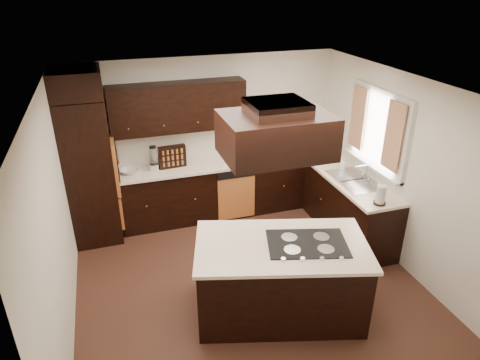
# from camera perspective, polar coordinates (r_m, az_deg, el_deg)

# --- Properties ---
(floor) EXTENTS (4.20, 4.20, 0.02)m
(floor) POSITION_cam_1_polar(r_m,az_deg,el_deg) (5.69, 0.91, -13.28)
(floor) COLOR brown
(floor) RESTS_ON ground
(ceiling) EXTENTS (4.20, 4.20, 0.02)m
(ceiling) POSITION_cam_1_polar(r_m,az_deg,el_deg) (4.54, 1.13, 12.25)
(ceiling) COLOR silver
(ceiling) RESTS_ON ground
(wall_back) EXTENTS (4.20, 0.02, 2.50)m
(wall_back) POSITION_cam_1_polar(r_m,az_deg,el_deg) (6.86, -4.68, 5.86)
(wall_back) COLOR silver
(wall_back) RESTS_ON ground
(wall_front) EXTENTS (4.20, 0.02, 2.50)m
(wall_front) POSITION_cam_1_polar(r_m,az_deg,el_deg) (3.42, 12.98, -17.73)
(wall_front) COLOR silver
(wall_front) RESTS_ON ground
(wall_left) EXTENTS (0.02, 4.20, 2.50)m
(wall_left) POSITION_cam_1_polar(r_m,az_deg,el_deg) (4.83, -23.56, -5.35)
(wall_left) COLOR silver
(wall_left) RESTS_ON ground
(wall_right) EXTENTS (0.02, 4.20, 2.50)m
(wall_right) POSITION_cam_1_polar(r_m,az_deg,el_deg) (5.95, 20.64, 1.04)
(wall_right) COLOR silver
(wall_right) RESTS_ON ground
(oven_column) EXTENTS (0.65, 0.75, 2.12)m
(oven_column) POSITION_cam_1_polar(r_m,az_deg,el_deg) (6.41, -19.35, 1.14)
(oven_column) COLOR black
(oven_column) RESTS_ON floor
(wall_oven_face) EXTENTS (0.05, 0.62, 0.78)m
(wall_oven_face) POSITION_cam_1_polar(r_m,az_deg,el_deg) (6.37, -16.31, 2.04)
(wall_oven_face) COLOR orange
(wall_oven_face) RESTS_ON oven_column
(base_cabinets_back) EXTENTS (2.93, 0.60, 0.88)m
(base_cabinets_back) POSITION_cam_1_polar(r_m,az_deg,el_deg) (6.91, -3.55, -1.27)
(base_cabinets_back) COLOR black
(base_cabinets_back) RESTS_ON floor
(base_cabinets_right) EXTENTS (0.60, 2.40, 0.88)m
(base_cabinets_right) POSITION_cam_1_polar(r_m,az_deg,el_deg) (6.79, 13.02, -2.46)
(base_cabinets_right) COLOR black
(base_cabinets_right) RESTS_ON floor
(countertop_back) EXTENTS (2.93, 0.63, 0.04)m
(countertop_back) POSITION_cam_1_polar(r_m,az_deg,el_deg) (6.70, -3.63, 2.19)
(countertop_back) COLOR #FFE6CE
(countertop_back) RESTS_ON base_cabinets_back
(countertop_right) EXTENTS (0.63, 2.40, 0.04)m
(countertop_right) POSITION_cam_1_polar(r_m,az_deg,el_deg) (6.58, 13.30, 1.06)
(countertop_right) COLOR #FFE6CE
(countertop_right) RESTS_ON base_cabinets_right
(upper_cabinets) EXTENTS (2.00, 0.34, 0.72)m
(upper_cabinets) POSITION_cam_1_polar(r_m,az_deg,el_deg) (6.44, -8.25, 9.60)
(upper_cabinets) COLOR black
(upper_cabinets) RESTS_ON wall_back
(dishwasher_front) EXTENTS (0.60, 0.05, 0.72)m
(dishwasher_front) POSITION_cam_1_polar(r_m,az_deg,el_deg) (6.74, -0.50, -2.34)
(dishwasher_front) COLOR orange
(dishwasher_front) RESTS_ON floor
(window_frame) EXTENTS (0.06, 1.32, 1.12)m
(window_frame) POSITION_cam_1_polar(r_m,az_deg,el_deg) (6.19, 17.90, 6.40)
(window_frame) COLOR silver
(window_frame) RESTS_ON wall_right
(window_pane) EXTENTS (0.00, 1.20, 1.00)m
(window_pane) POSITION_cam_1_polar(r_m,az_deg,el_deg) (6.21, 18.12, 6.42)
(window_pane) COLOR white
(window_pane) RESTS_ON wall_right
(curtain_left) EXTENTS (0.02, 0.34, 0.90)m
(curtain_left) POSITION_cam_1_polar(r_m,az_deg,el_deg) (5.82, 19.78, 5.46)
(curtain_left) COLOR beige
(curtain_left) RESTS_ON wall_right
(curtain_right) EXTENTS (0.02, 0.34, 0.90)m
(curtain_right) POSITION_cam_1_polar(r_m,az_deg,el_deg) (6.47, 15.44, 8.00)
(curtain_right) COLOR beige
(curtain_right) RESTS_ON wall_right
(sink_rim) EXTENTS (0.52, 0.84, 0.01)m
(sink_rim) POSITION_cam_1_polar(r_m,az_deg,el_deg) (6.31, 15.01, 0.01)
(sink_rim) COLOR silver
(sink_rim) RESTS_ON countertop_right
(island) EXTENTS (2.02, 1.45, 0.88)m
(island) POSITION_cam_1_polar(r_m,az_deg,el_deg) (5.01, 5.38, -13.08)
(island) COLOR black
(island) RESTS_ON floor
(island_top) EXTENTS (2.10, 1.53, 0.04)m
(island_top) POSITION_cam_1_polar(r_m,az_deg,el_deg) (4.73, 5.61, -8.73)
(island_top) COLOR #FFE6CE
(island_top) RESTS_ON island
(cooktop) EXTENTS (0.98, 0.78, 0.01)m
(cooktop) POSITION_cam_1_polar(r_m,az_deg,el_deg) (4.76, 8.94, -8.34)
(cooktop) COLOR black
(cooktop) RESTS_ON island_top
(range_hood) EXTENTS (1.05, 0.72, 0.42)m
(range_hood) POSITION_cam_1_polar(r_m,az_deg,el_deg) (4.19, 4.84, 5.97)
(range_hood) COLOR black
(range_hood) RESTS_ON ceiling
(hood_duct) EXTENTS (0.55, 0.50, 0.13)m
(hood_duct) POSITION_cam_1_polar(r_m,az_deg,el_deg) (4.10, 4.98, 9.59)
(hood_duct) COLOR black
(hood_duct) RESTS_ON ceiling
(blender_base) EXTENTS (0.15, 0.15, 0.10)m
(blender_base) POSITION_cam_1_polar(r_m,az_deg,el_deg) (6.52, -11.33, 1.70)
(blender_base) COLOR silver
(blender_base) RESTS_ON countertop_back
(blender_pitcher) EXTENTS (0.13, 0.13, 0.26)m
(blender_pitcher) POSITION_cam_1_polar(r_m,az_deg,el_deg) (6.45, -11.47, 3.16)
(blender_pitcher) COLOR silver
(blender_pitcher) RESTS_ON blender_base
(spice_rack) EXTENTS (0.42, 0.14, 0.34)m
(spice_rack) POSITION_cam_1_polar(r_m,az_deg,el_deg) (6.53, -9.03, 3.09)
(spice_rack) COLOR black
(spice_rack) RESTS_ON countertop_back
(mixing_bowl) EXTENTS (0.35, 0.35, 0.07)m
(mixing_bowl) POSITION_cam_1_polar(r_m,az_deg,el_deg) (6.51, -14.48, 1.17)
(mixing_bowl) COLOR silver
(mixing_bowl) RESTS_ON countertop_back
(soap_bottle) EXTENTS (0.09, 0.09, 0.18)m
(soap_bottle) POSITION_cam_1_polar(r_m,az_deg,el_deg) (6.59, 13.35, 2.14)
(soap_bottle) COLOR silver
(soap_bottle) RESTS_ON countertop_right
(paper_towel) EXTENTS (0.15, 0.15, 0.26)m
(paper_towel) POSITION_cam_1_polar(r_m,az_deg,el_deg) (5.70, 18.24, -1.90)
(paper_towel) COLOR silver
(paper_towel) RESTS_ON countertop_right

